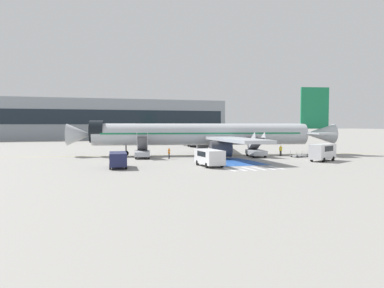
{
  "coord_description": "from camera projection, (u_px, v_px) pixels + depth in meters",
  "views": [
    {
      "loc": [
        -18.89,
        -58.16,
        5.11
      ],
      "look_at": [
        -0.73,
        -2.56,
        2.0
      ],
      "focal_mm": 35.0,
      "sensor_mm": 36.0,
      "label": 1
    }
  ],
  "objects": [
    {
      "name": "ground_plane",
      "position": [
        191.0,
        155.0,
        61.34
      ],
      "size": [
        600.0,
        600.0,
        0.0
      ],
      "primitive_type": "plane",
      "color": "gray"
    },
    {
      "name": "apron_leadline_yellow",
      "position": [
        202.0,
        155.0,
        61.77
      ],
      "size": [
        77.83,
        15.34,
        0.01
      ],
      "primitive_type": "cube",
      "rotation": [
        0.0,
        0.0,
        1.38
      ],
      "color": "gold",
      "rests_on": "ground_plane"
    },
    {
      "name": "apron_stand_patch_blue",
      "position": [
        230.0,
        162.0,
        51.02
      ],
      "size": [
        6.89,
        10.87,
        0.01
      ],
      "primitive_type": "cube",
      "color": "#2856A8",
      "rests_on": "ground_plane"
    },
    {
      "name": "apron_walkway_bar_0",
      "position": [
        230.0,
        170.0,
        42.09
      ],
      "size": [
        0.44,
        3.6,
        0.01
      ],
      "primitive_type": "cube",
      "color": "silver",
      "rests_on": "ground_plane"
    },
    {
      "name": "apron_walkway_bar_1",
      "position": [
        239.0,
        169.0,
        42.47
      ],
      "size": [
        0.44,
        3.6,
        0.01
      ],
      "primitive_type": "cube",
      "color": "silver",
      "rests_on": "ground_plane"
    },
    {
      "name": "apron_walkway_bar_2",
      "position": [
        249.0,
        169.0,
        42.84
      ],
      "size": [
        0.44,
        3.6,
        0.01
      ],
      "primitive_type": "cube",
      "color": "silver",
      "rests_on": "ground_plane"
    },
    {
      "name": "apron_walkway_bar_3",
      "position": [
        258.0,
        168.0,
        43.21
      ],
      "size": [
        0.44,
        3.6,
        0.01
      ],
      "primitive_type": "cube",
      "color": "silver",
      "rests_on": "ground_plane"
    },
    {
      "name": "apron_walkway_bar_4",
      "position": [
        268.0,
        168.0,
        43.58
      ],
      "size": [
        0.44,
        3.6,
        0.01
      ],
      "primitive_type": "cube",
      "color": "silver",
      "rests_on": "ground_plane"
    },
    {
      "name": "apron_walkway_bar_5",
      "position": [
        277.0,
        168.0,
        43.95
      ],
      "size": [
        0.44,
        3.6,
        0.01
      ],
      "primitive_type": "cube",
      "color": "silver",
      "rests_on": "ground_plane"
    },
    {
      "name": "airliner",
      "position": [
        206.0,
        134.0,
        61.69
      ],
      "size": [
        44.27,
        34.8,
        11.38
      ],
      "rotation": [
        0.0,
        0.0,
        1.38
      ],
      "color": "#B7BCC4",
      "rests_on": "ground_plane"
    },
    {
      "name": "boarding_stairs_forward",
      "position": [
        142.0,
        152.0,
        56.25
      ],
      "size": [
        3.08,
        5.5,
        4.03
      ],
      "rotation": [
        0.0,
        0.0,
        -0.19
      ],
      "color": "#ADB2BA",
      "rests_on": "ground_plane"
    },
    {
      "name": "boarding_stairs_aft",
      "position": [
        256.0,
        151.0,
        58.42
      ],
      "size": [
        3.08,
        5.5,
        3.92
      ],
      "rotation": [
        0.0,
        0.0,
        -0.19
      ],
      "color": "#ADB2BA",
      "rests_on": "ground_plane"
    },
    {
      "name": "fuel_tanker",
      "position": [
        193.0,
        139.0,
        86.33
      ],
      "size": [
        3.6,
        10.69,
        3.21
      ],
      "rotation": [
        0.0,
        0.0,
        -0.11
      ],
      "color": "#38383D",
      "rests_on": "ground_plane"
    },
    {
      "name": "service_van_0",
      "position": [
        323.0,
        151.0,
        51.59
      ],
      "size": [
        5.14,
        3.91,
        2.35
      ],
      "rotation": [
        0.0,
        0.0,
        5.2
      ],
      "color": "silver",
      "rests_on": "ground_plane"
    },
    {
      "name": "service_van_1",
      "position": [
        209.0,
        156.0,
        45.16
      ],
      "size": [
        2.18,
        5.12,
        2.02
      ],
      "rotation": [
        0.0,
        0.0,
        3.16
      ],
      "color": "silver",
      "rests_on": "ground_plane"
    },
    {
      "name": "service_van_2",
      "position": [
        118.0,
        159.0,
        43.58
      ],
      "size": [
        2.4,
        4.75,
        1.81
      ],
      "rotation": [
        0.0,
        0.0,
        6.18
      ],
      "color": "#1E234C",
      "rests_on": "ground_plane"
    },
    {
      "name": "baggage_cart",
      "position": [
        299.0,
        155.0,
        58.21
      ],
      "size": [
        2.79,
        1.87,
        0.87
      ],
      "rotation": [
        0.0,
        0.0,
        1.72
      ],
      "color": "gray",
      "rests_on": "ground_plane"
    },
    {
      "name": "ground_crew_0",
      "position": [
        281.0,
        150.0,
        60.1
      ],
      "size": [
        0.45,
        0.48,
        1.69
      ],
      "rotation": [
        0.0,
        0.0,
        5.41
      ],
      "color": "black",
      "rests_on": "ground_plane"
    },
    {
      "name": "ground_crew_1",
      "position": [
        217.0,
        150.0,
        58.06
      ],
      "size": [
        0.49,
        0.38,
        1.8
      ],
      "rotation": [
        0.0,
        0.0,
        2.74
      ],
      "color": "#191E38",
      "rests_on": "ground_plane"
    },
    {
      "name": "ground_crew_2",
      "position": [
        209.0,
        152.0,
        55.82
      ],
      "size": [
        0.49,
        0.38,
        1.64
      ],
      "rotation": [
        0.0,
        0.0,
        0.39
      ],
      "color": "#191E38",
      "rests_on": "ground_plane"
    },
    {
      "name": "ground_crew_3",
      "position": [
        169.0,
        153.0,
        54.94
      ],
      "size": [
        0.42,
        0.49,
        1.63
      ],
      "rotation": [
        0.0,
        0.0,
        4.17
      ],
      "color": "#2D2D33",
      "rests_on": "ground_plane"
    },
    {
      "name": "traffic_cone_0",
      "position": [
        311.0,
        153.0,
        61.16
      ],
      "size": [
        0.61,
        0.61,
        0.68
      ],
      "color": "orange",
      "rests_on": "ground_plane"
    },
    {
      "name": "terminal_building",
      "position": [
        105.0,
        119.0,
        128.04
      ],
      "size": [
        84.34,
        12.1,
        13.55
      ],
      "color": "#89939E",
      "rests_on": "ground_plane"
    }
  ]
}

